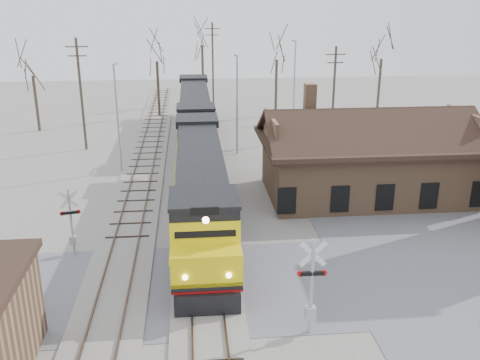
% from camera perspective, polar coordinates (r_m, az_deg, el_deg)
% --- Properties ---
extents(ground, '(140.00, 140.00, 0.00)m').
position_cam_1_polar(ground, '(27.34, -3.66, -11.27)').
color(ground, '#A59F95').
rests_on(ground, ground).
extents(road, '(60.00, 9.00, 0.03)m').
position_cam_1_polar(road, '(27.33, -3.66, -11.24)').
color(road, slate).
rests_on(road, ground).
extents(track_main, '(3.40, 90.00, 0.24)m').
position_cam_1_polar(track_main, '(40.96, -4.39, -0.53)').
color(track_main, '#A59F95').
rests_on(track_main, ground).
extents(track_siding, '(3.40, 90.00, 0.24)m').
position_cam_1_polar(track_siding, '(41.15, -10.66, -0.73)').
color(track_siding, '#A59F95').
rests_on(track_siding, ground).
extents(depot, '(15.20, 9.31, 7.90)m').
position_cam_1_polar(depot, '(39.41, 13.33, 1.78)').
color(depot, '#8E6749').
rests_on(depot, ground).
extents(locomotive_lead, '(3.25, 21.76, 4.83)m').
position_cam_1_polar(locomotive_lead, '(33.08, -4.20, -0.85)').
color(locomotive_lead, black).
rests_on(locomotive_lead, ground).
extents(locomotive_trailing, '(3.25, 21.76, 4.58)m').
position_cam_1_polar(locomotive_trailing, '(54.31, -4.81, 7.09)').
color(locomotive_trailing, black).
rests_on(locomotive_trailing, ground).
extents(crossbuck_near, '(1.26, 0.33, 4.43)m').
position_cam_1_polar(crossbuck_near, '(23.13, 7.61, -11.63)').
color(crossbuck_near, '#A5A8AD').
rests_on(crossbuck_near, ground).
extents(crossbuck_far, '(1.10, 0.33, 3.90)m').
position_cam_1_polar(crossbuck_far, '(31.01, -17.53, -4.53)').
color(crossbuck_far, '#A5A8AD').
rests_on(crossbuck_far, ground).
extents(streetlight_a, '(0.25, 2.04, 8.78)m').
position_cam_1_polar(streetlight_a, '(44.24, -12.96, 7.07)').
color(streetlight_a, '#A5A8AD').
rests_on(streetlight_a, ground).
extents(streetlight_b, '(0.25, 2.04, 8.89)m').
position_cam_1_polar(streetlight_b, '(48.13, -0.32, 8.56)').
color(streetlight_b, '#A5A8AD').
rests_on(streetlight_b, ground).
extents(streetlight_c, '(0.25, 2.04, 9.12)m').
position_cam_1_polar(streetlight_c, '(61.44, 5.81, 10.89)').
color(streetlight_c, '#A5A8AD').
rests_on(streetlight_c, ground).
extents(utility_pole_a, '(2.00, 0.24, 10.26)m').
position_cam_1_polar(utility_pole_a, '(51.53, -16.60, 8.91)').
color(utility_pole_a, '#382D23').
rests_on(utility_pole_a, ground).
extents(utility_pole_b, '(2.00, 0.24, 10.50)m').
position_cam_1_polar(utility_pole_b, '(72.12, -2.92, 12.49)').
color(utility_pole_b, '#382D23').
rests_on(utility_pole_b, ground).
extents(utility_pole_c, '(2.00, 0.24, 9.07)m').
position_cam_1_polar(utility_pole_c, '(55.31, 9.97, 9.43)').
color(utility_pole_c, '#382D23').
rests_on(utility_pole_c, ground).
extents(tree_a, '(3.92, 3.92, 9.60)m').
position_cam_1_polar(tree_a, '(60.40, -21.34, 11.23)').
color(tree_a, '#382D23').
rests_on(tree_a, ground).
extents(tree_b, '(4.34, 4.34, 10.62)m').
position_cam_1_polar(tree_b, '(64.32, -8.91, 13.35)').
color(tree_b, '#382D23').
rests_on(tree_b, ground).
extents(tree_c, '(5.07, 5.07, 12.42)m').
position_cam_1_polar(tree_c, '(72.12, -4.08, 15.15)').
color(tree_c, '#382D23').
rests_on(tree_c, ground).
extents(tree_d, '(4.41, 4.41, 10.81)m').
position_cam_1_polar(tree_d, '(64.38, 3.96, 13.65)').
color(tree_d, '#382D23').
rests_on(tree_d, ground).
extents(tree_e, '(4.50, 4.50, 11.02)m').
position_cam_1_polar(tree_e, '(65.92, 14.93, 13.33)').
color(tree_e, '#382D23').
rests_on(tree_e, ground).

